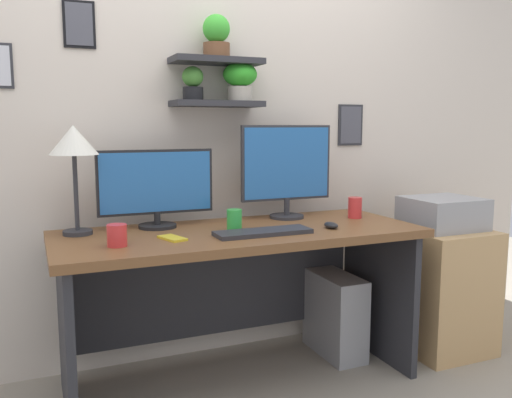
{
  "coord_description": "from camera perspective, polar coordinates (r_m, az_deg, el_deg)",
  "views": [
    {
      "loc": [
        -0.89,
        -2.29,
        1.24
      ],
      "look_at": [
        0.1,
        0.05,
        0.88
      ],
      "focal_mm": 37.63,
      "sensor_mm": 36.0,
      "label": 1
    }
  ],
  "objects": [
    {
      "name": "coffee_mug",
      "position": [
        2.24,
        -14.56,
        -3.76
      ],
      "size": [
        0.08,
        0.08,
        0.09
      ],
      "primitive_type": "cylinder",
      "color": "red",
      "rests_on": "desk"
    },
    {
      "name": "desk",
      "position": [
        2.61,
        -2.09,
        -7.56
      ],
      "size": [
        1.7,
        0.68,
        0.75
      ],
      "color": "brown",
      "rests_on": "ground"
    },
    {
      "name": "cell_phone",
      "position": [
        2.33,
        -8.89,
        -4.13
      ],
      "size": [
        0.11,
        0.15,
        0.01
      ],
      "primitive_type": "cube",
      "rotation": [
        0.0,
        0.0,
        0.31
      ],
      "color": "yellow",
      "rests_on": "desk"
    },
    {
      "name": "printer",
      "position": [
        3.09,
        19.22,
        -1.43
      ],
      "size": [
        0.38,
        0.34,
        0.17
      ],
      "primitive_type": "cube",
      "color": "#9E9EA3",
      "rests_on": "drawer_cabinet"
    },
    {
      "name": "computer_tower_right",
      "position": [
        3.0,
        8.39,
        -12.03
      ],
      "size": [
        0.18,
        0.4,
        0.44
      ],
      "primitive_type": "cube",
      "color": "#99999E",
      "rests_on": "ground"
    },
    {
      "name": "ground_plane",
      "position": [
        2.76,
        -1.59,
        -18.8
      ],
      "size": [
        8.0,
        8.0,
        0.0
      ],
      "primitive_type": "plane",
      "color": "gray"
    },
    {
      "name": "monitor_right",
      "position": [
        2.81,
        3.26,
        3.31
      ],
      "size": [
        0.5,
        0.18,
        0.49
      ],
      "color": "#2D2D33",
      "rests_on": "desk"
    },
    {
      "name": "computer_mouse",
      "position": [
        2.57,
        7.99,
        -2.78
      ],
      "size": [
        0.06,
        0.09,
        0.03
      ],
      "primitive_type": "ellipsoid",
      "color": "black",
      "rests_on": "desk"
    },
    {
      "name": "desk_lamp",
      "position": [
        2.49,
        -18.81,
        5.34
      ],
      "size": [
        0.21,
        0.21,
        0.49
      ],
      "color": "#2D2D33",
      "rests_on": "desk"
    },
    {
      "name": "water_cup",
      "position": [
        2.87,
        10.48,
        -0.91
      ],
      "size": [
        0.07,
        0.07,
        0.11
      ],
      "primitive_type": "cylinder",
      "color": "red",
      "rests_on": "desk"
    },
    {
      "name": "back_wall_assembly",
      "position": [
        2.87,
        -4.92,
        10.21
      ],
      "size": [
        4.4,
        0.24,
        2.7
      ],
      "color": "beige",
      "rests_on": "ground"
    },
    {
      "name": "pen_cup",
      "position": [
        2.48,
        -2.32,
        -2.26
      ],
      "size": [
        0.07,
        0.07,
        0.1
      ],
      "primitive_type": "cylinder",
      "color": "green",
      "rests_on": "desk"
    },
    {
      "name": "keyboard",
      "position": [
        2.41,
        0.76,
        -3.55
      ],
      "size": [
        0.44,
        0.14,
        0.02
      ],
      "primitive_type": "cube",
      "color": "#2D2D33",
      "rests_on": "desk"
    },
    {
      "name": "drawer_cabinet",
      "position": [
        3.18,
        18.88,
        -8.97
      ],
      "size": [
        0.44,
        0.5,
        0.68
      ],
      "primitive_type": "cube",
      "color": "tan",
      "rests_on": "ground"
    },
    {
      "name": "monitor_left",
      "position": [
        2.59,
        -10.57,
        1.3
      ],
      "size": [
        0.55,
        0.18,
        0.37
      ],
      "color": "black",
      "rests_on": "desk"
    }
  ]
}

